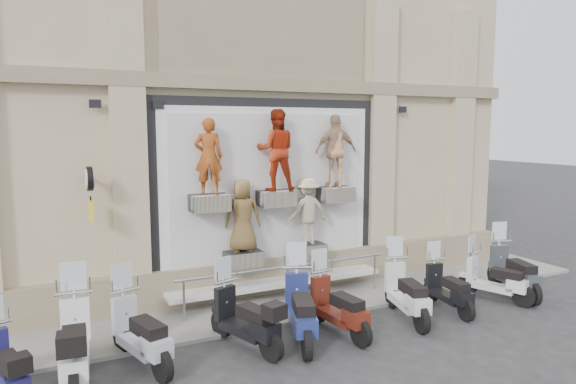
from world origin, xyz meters
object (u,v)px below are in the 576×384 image
at_px(scooter_h, 448,279).
at_px(guard_rail, 288,286).
at_px(scooter_g, 407,281).
at_px(scooter_i, 496,270).
at_px(scooter_a, 4,355).
at_px(clock_sign_bracket, 90,187).
at_px(scooter_c, 140,320).
at_px(scooter_e, 301,296).
at_px(scooter_b, 74,329).
at_px(scooter_f, 338,295).
at_px(scooter_j, 514,261).
at_px(scooter_d, 245,307).

bearing_deg(scooter_h, guard_rail, 157.90).
bearing_deg(scooter_h, scooter_g, -171.29).
bearing_deg(scooter_i, scooter_g, 160.21).
bearing_deg(scooter_g, scooter_a, -164.96).
bearing_deg(scooter_a, scooter_g, -16.22).
distance_m(clock_sign_bracket, scooter_c, 2.83).
bearing_deg(scooter_e, scooter_h, 20.20).
xyz_separation_m(scooter_b, scooter_f, (4.59, -0.15, -0.11)).
relative_size(scooter_b, scooter_j, 1.08).
distance_m(clock_sign_bracket, scooter_g, 6.45).
height_order(scooter_a, scooter_f, scooter_f).
bearing_deg(scooter_f, scooter_d, 169.02).
relative_size(clock_sign_bracket, scooter_b, 0.48).
xyz_separation_m(scooter_c, scooter_f, (3.59, -0.30, -0.03)).
bearing_deg(guard_rail, scooter_e, -108.97).
bearing_deg(scooter_a, scooter_e, -16.33).
distance_m(scooter_h, scooter_i, 1.42).
distance_m(scooter_h, scooter_j, 2.12).
bearing_deg(scooter_a, scooter_d, -13.96).
bearing_deg(scooter_h, scooter_d, -173.43).
xyz_separation_m(scooter_i, scooter_j, (0.69, 0.09, 0.10)).
distance_m(scooter_a, scooter_i, 9.71).
distance_m(guard_rail, scooter_h, 3.43).
distance_m(scooter_c, scooter_d, 1.78).
distance_m(scooter_a, scooter_g, 7.16).
distance_m(clock_sign_bracket, scooter_h, 7.49).
height_order(guard_rail, scooter_c, scooter_c).
distance_m(scooter_b, scooter_g, 6.23).
xyz_separation_m(guard_rail, scooter_c, (-3.41, -1.46, 0.33)).
distance_m(scooter_b, scooter_c, 1.01).
bearing_deg(scooter_d, scooter_e, -26.21).
bearing_deg(scooter_d, scooter_c, 158.51).
bearing_deg(scooter_j, scooter_h, -160.11).
distance_m(clock_sign_bracket, scooter_f, 5.08).
relative_size(scooter_b, scooter_i, 1.22).
xyz_separation_m(guard_rail, scooter_a, (-5.34, -1.72, 0.24)).
xyz_separation_m(scooter_f, scooter_i, (4.19, 0.04, -0.05)).
distance_m(scooter_a, scooter_f, 5.52).
bearing_deg(scooter_c, scooter_e, -21.26).
bearing_deg(scooter_i, scooter_e, 159.92).
relative_size(scooter_f, scooter_g, 0.95).
relative_size(scooter_b, scooter_d, 1.12).
height_order(clock_sign_bracket, scooter_i, clock_sign_bracket).
height_order(scooter_d, scooter_j, scooter_j).
bearing_deg(scooter_g, scooter_b, -165.93).
bearing_deg(scooter_b, scooter_g, 4.17).
distance_m(scooter_a, scooter_c, 1.95).
height_order(scooter_f, scooter_j, scooter_j).
xyz_separation_m(clock_sign_bracket, scooter_b, (-0.51, -2.09, -1.93)).
height_order(guard_rail, scooter_g, scooter_g).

